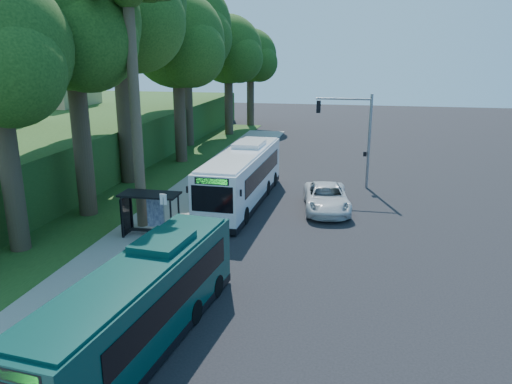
% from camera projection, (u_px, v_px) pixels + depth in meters
% --- Properties ---
extents(ground, '(140.00, 140.00, 0.00)m').
position_uv_depth(ground, '(285.00, 228.00, 29.19)').
color(ground, black).
rests_on(ground, ground).
extents(sidewalk, '(4.50, 70.00, 0.12)m').
position_uv_depth(sidewalk, '(167.00, 219.00, 30.55)').
color(sidewalk, gray).
rests_on(sidewalk, ground).
extents(red_curb, '(0.25, 30.00, 0.13)m').
position_uv_depth(red_curb, '(180.00, 246.00, 26.34)').
color(red_curb, '#9E2111').
rests_on(red_curb, ground).
extents(grass_verge, '(8.00, 70.00, 0.06)m').
position_uv_depth(grass_verge, '(118.00, 192.00, 36.35)').
color(grass_verge, '#234719').
rests_on(grass_verge, ground).
extents(bus_shelter, '(3.20, 1.51, 2.55)m').
position_uv_depth(bus_shelter, '(147.00, 205.00, 27.37)').
color(bus_shelter, black).
rests_on(bus_shelter, ground).
extents(stop_sign_pole, '(0.35, 0.06, 3.17)m').
position_uv_depth(stop_sign_pole, '(164.00, 215.00, 24.92)').
color(stop_sign_pole, gray).
rests_on(stop_sign_pole, ground).
extents(traffic_signal_pole, '(4.10, 0.30, 7.00)m').
position_uv_depth(traffic_signal_pole, '(356.00, 129.00, 36.69)').
color(traffic_signal_pole, gray).
rests_on(traffic_signal_pole, ground).
extents(palm_tree, '(4.20, 4.20, 14.40)m').
position_uv_depth(palm_tree, '(128.00, 3.00, 25.93)').
color(palm_tree, '#4C3F2D').
rests_on(palm_tree, ground).
extents(hillside_backdrop, '(24.00, 60.00, 8.80)m').
position_uv_depth(hillside_backdrop, '(36.00, 132.00, 47.73)').
color(hillside_backdrop, '#234719').
rests_on(hillside_backdrop, ground).
extents(tree_0, '(8.40, 8.00, 15.70)m').
position_uv_depth(tree_0, '(73.00, 29.00, 28.44)').
color(tree_0, '#382B1E').
rests_on(tree_0, ground).
extents(tree_1, '(10.50, 10.00, 18.26)m').
position_uv_depth(tree_1, '(119.00, 11.00, 35.75)').
color(tree_1, '#382B1E').
rests_on(tree_1, ground).
extents(tree_2, '(8.82, 8.40, 15.12)m').
position_uv_depth(tree_2, '(178.00, 45.00, 43.64)').
color(tree_2, '#382B1E').
rests_on(tree_2, ground).
extents(tree_3, '(10.08, 9.60, 17.28)m').
position_uv_depth(tree_3, '(186.00, 30.00, 51.14)').
color(tree_3, '#382B1E').
rests_on(tree_3, ground).
extents(tree_4, '(8.40, 8.00, 14.14)m').
position_uv_depth(tree_4, '(229.00, 53.00, 58.83)').
color(tree_4, '#382B1E').
rests_on(tree_4, ground).
extents(tree_5, '(7.35, 7.00, 12.86)m').
position_uv_depth(tree_5, '(251.00, 58.00, 66.40)').
color(tree_5, '#382B1E').
rests_on(tree_5, ground).
extents(white_bus, '(3.15, 12.96, 3.84)m').
position_uv_depth(white_bus, '(242.00, 176.00, 33.55)').
color(white_bus, white).
rests_on(white_bus, ground).
extents(teal_bus, '(3.60, 11.56, 3.39)m').
position_uv_depth(teal_bus, '(141.00, 303.00, 17.11)').
color(teal_bus, '#0A3731').
rests_on(teal_bus, ground).
extents(pickup, '(3.57, 6.32, 1.67)m').
position_uv_depth(pickup, '(326.00, 198.00, 32.20)').
color(pickup, silver).
rests_on(pickup, ground).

